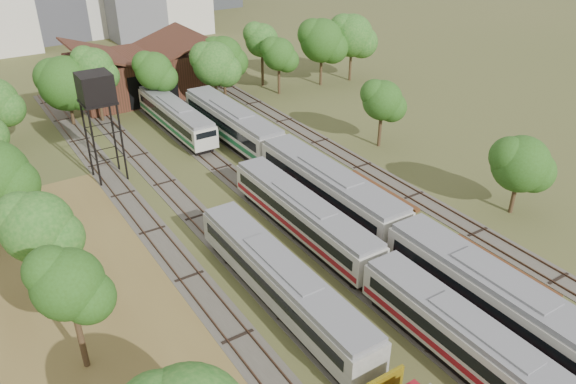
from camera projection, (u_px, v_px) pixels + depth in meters
ground at (503, 365)px, 32.88m from camera, size 240.00×240.00×0.00m
tracks at (271, 194)px, 50.93m from camera, size 24.60×80.00×0.19m
railcar_red_set at (377, 272)px, 37.78m from camera, size 2.71×34.58×3.35m
railcar_green_set at (330, 190)px, 47.42m from camera, size 3.13×52.07×3.88m
railcar_rear at (176, 117)px, 62.98m from camera, size 2.71×16.08×3.35m
old_grey_coach at (282, 282)px, 36.75m from camera, size 2.72×18.00×3.36m
water_tower at (96, 91)px, 49.74m from camera, size 2.95×2.95×10.23m
rail_pile_near at (504, 265)px, 41.23m from camera, size 0.61×9.11×0.30m
rail_pile_far at (383, 190)px, 51.32m from camera, size 0.56×8.94×0.29m
maintenance_shed at (138, 73)px, 73.64m from camera, size 16.45×11.55×7.58m
tree_band_left at (46, 249)px, 34.13m from camera, size 8.75×51.80×8.31m
tree_band_far at (207, 60)px, 69.39m from camera, size 51.04×10.16×9.25m
tree_band_right at (389, 104)px, 57.49m from camera, size 4.74×41.65×7.45m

